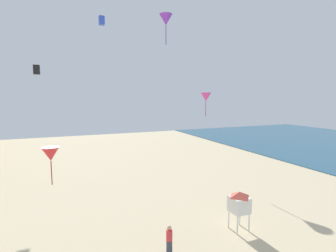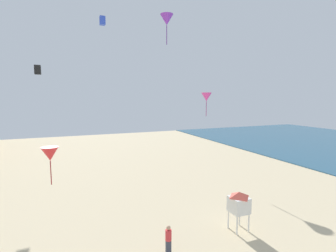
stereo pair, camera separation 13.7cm
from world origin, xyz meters
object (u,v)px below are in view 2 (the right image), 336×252
object	(u,v)px
kite_flyer	(168,238)
kite_blue_box	(102,21)
kite_black_box	(38,70)
lifeguard_stand	(239,203)
kite_red_delta	(50,154)
kite_magenta_delta	(206,97)
kite_purple_delta	(167,20)

from	to	relation	value
kite_flyer	kite_blue_box	distance (m)	25.98
kite_black_box	kite_blue_box	world-z (taller)	kite_blue_box
lifeguard_stand	kite_red_delta	xyz separation A→B (m)	(-10.84, 0.97, 3.90)
kite_red_delta	kite_blue_box	world-z (taller)	kite_blue_box
lifeguard_stand	kite_magenta_delta	distance (m)	14.82
kite_flyer	kite_purple_delta	size ratio (longest dim) A/B	0.41
kite_magenta_delta	kite_blue_box	xyz separation A→B (m)	(-10.33, 6.95, 9.07)
lifeguard_stand	kite_purple_delta	distance (m)	26.44
kite_red_delta	kite_purple_delta	distance (m)	26.97
kite_red_delta	kite_magenta_delta	size ratio (longest dim) A/B	0.71
kite_black_box	kite_red_delta	bearing A→B (deg)	-84.27
kite_black_box	kite_blue_box	size ratio (longest dim) A/B	1.06
kite_magenta_delta	kite_purple_delta	distance (m)	12.98
kite_magenta_delta	kite_purple_delta	bearing A→B (deg)	102.95
kite_black_box	kite_red_delta	xyz separation A→B (m)	(1.94, -19.33, -6.00)
kite_purple_delta	kite_red_delta	bearing A→B (deg)	-126.36
kite_magenta_delta	kite_purple_delta	xyz separation A→B (m)	(-1.76, 7.64, 10.34)
lifeguard_stand	kite_flyer	bearing A→B (deg)	-151.77
kite_black_box	kite_purple_delta	world-z (taller)	kite_purple_delta
kite_black_box	kite_purple_delta	size ratio (longest dim) A/B	0.27
lifeguard_stand	kite_purple_delta	world-z (taller)	kite_purple_delta
lifeguard_stand	kite_black_box	size ratio (longest dim) A/B	2.42
kite_black_box	kite_magenta_delta	distance (m)	19.63
kite_flyer	lifeguard_stand	size ratio (longest dim) A/B	0.64
kite_purple_delta	kite_blue_box	bearing A→B (deg)	-175.38
lifeguard_stand	kite_magenta_delta	bearing A→B (deg)	89.71
kite_flyer	kite_black_box	distance (m)	24.76
kite_magenta_delta	lifeguard_stand	bearing A→B (deg)	-111.59
lifeguard_stand	kite_purple_delta	xyz separation A→B (m)	(3.09, 19.90, 17.13)
kite_red_delta	lifeguard_stand	bearing A→B (deg)	-5.12
kite_flyer	kite_blue_box	bearing A→B (deg)	-81.19
kite_flyer	lifeguard_stand	bearing A→B (deg)	-165.21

